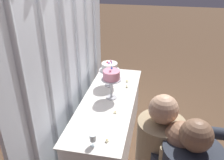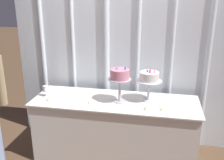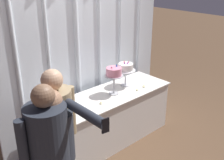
% 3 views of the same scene
% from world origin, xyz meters
% --- Properties ---
extents(ground_plane, '(24.00, 24.00, 0.00)m').
position_xyz_m(ground_plane, '(0.00, 0.00, 0.00)').
color(ground_plane, brown).
extents(draped_curtain, '(2.95, 0.16, 2.88)m').
position_xyz_m(draped_curtain, '(-0.00, 0.58, 1.53)').
color(draped_curtain, silver).
rests_on(draped_curtain, ground_plane).
extents(cake_table, '(2.02, 0.69, 0.79)m').
position_xyz_m(cake_table, '(0.00, 0.10, 0.39)').
color(cake_table, white).
rests_on(cake_table, ground_plane).
extents(cake_display_nearleft, '(0.27, 0.27, 0.45)m').
position_xyz_m(cake_display_nearleft, '(0.06, 0.07, 1.11)').
color(cake_display_nearleft, '#B2B2B7').
rests_on(cake_display_nearleft, cake_table).
extents(cake_display_nearright, '(0.30, 0.30, 0.40)m').
position_xyz_m(cake_display_nearright, '(0.40, 0.17, 1.07)').
color(cake_display_nearright, silver).
rests_on(cake_display_nearright, cake_table).
extents(wine_glass, '(0.07, 0.07, 0.14)m').
position_xyz_m(wine_glass, '(-0.88, 0.07, 0.88)').
color(wine_glass, silver).
rests_on(wine_glass, cake_table).
extents(tealight_far_left, '(0.04, 0.04, 0.04)m').
position_xyz_m(tealight_far_left, '(-0.80, -0.06, 0.80)').
color(tealight_far_left, beige).
rests_on(tealight_far_left, cake_table).
extents(tealight_near_left, '(0.04, 0.04, 0.03)m').
position_xyz_m(tealight_near_left, '(-0.29, -0.05, 0.80)').
color(tealight_near_left, beige).
rests_on(tealight_near_left, cake_table).
extents(tealight_near_right, '(0.04, 0.04, 0.04)m').
position_xyz_m(tealight_near_right, '(0.38, -0.09, 0.80)').
color(tealight_near_right, beige).
rests_on(tealight_near_right, cake_table).
extents(tealight_far_right, '(0.05, 0.05, 0.03)m').
position_xyz_m(tealight_far_right, '(0.56, -0.07, 0.80)').
color(tealight_far_right, beige).
rests_on(tealight_far_right, cake_table).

